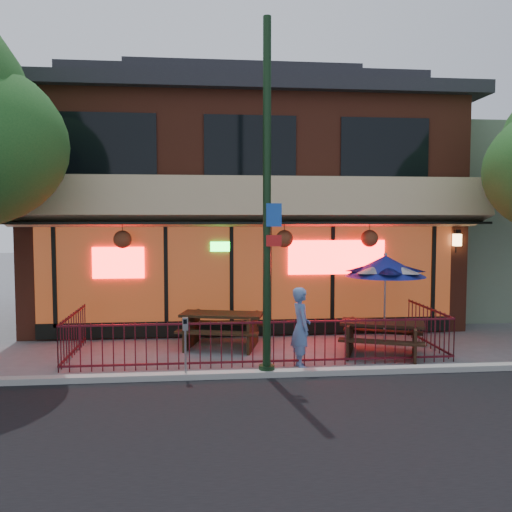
{
  "coord_description": "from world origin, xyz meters",
  "views": [
    {
      "loc": [
        -1.29,
        -10.97,
        3.14
      ],
      "look_at": [
        0.03,
        2.0,
        2.23
      ],
      "focal_mm": 38.0,
      "sensor_mm": 36.0,
      "label": 1
    }
  ],
  "objects_px": {
    "street_light": "(267,218)",
    "picnic_table_right": "(382,334)",
    "pedestrian": "(301,327)",
    "patio_umbrella": "(385,266)",
    "picnic_table_left": "(222,325)",
    "parking_meter_near": "(185,337)"
  },
  "relations": [
    {
      "from": "parking_meter_near",
      "to": "street_light",
      "type": "bearing_deg",
      "value": 2.75
    },
    {
      "from": "picnic_table_right",
      "to": "patio_umbrella",
      "type": "relative_size",
      "value": 0.97
    },
    {
      "from": "pedestrian",
      "to": "patio_umbrella",
      "type": "bearing_deg",
      "value": -55.86
    },
    {
      "from": "street_light",
      "to": "parking_meter_near",
      "type": "xyz_separation_m",
      "value": [
        -1.61,
        -0.08,
        -2.33
      ]
    },
    {
      "from": "pedestrian",
      "to": "parking_meter_near",
      "type": "relative_size",
      "value": 1.4
    },
    {
      "from": "street_light",
      "to": "picnic_table_right",
      "type": "bearing_deg",
      "value": 23.81
    },
    {
      "from": "picnic_table_left",
      "to": "parking_meter_near",
      "type": "bearing_deg",
      "value": -107.7
    },
    {
      "from": "picnic_table_right",
      "to": "patio_umbrella",
      "type": "distance_m",
      "value": 1.99
    },
    {
      "from": "picnic_table_right",
      "to": "pedestrian",
      "type": "height_order",
      "value": "pedestrian"
    },
    {
      "from": "street_light",
      "to": "pedestrian",
      "type": "xyz_separation_m",
      "value": [
        0.78,
        0.5,
        -2.3
      ]
    },
    {
      "from": "parking_meter_near",
      "to": "picnic_table_left",
      "type": "bearing_deg",
      "value": 72.3
    },
    {
      "from": "pedestrian",
      "to": "picnic_table_right",
      "type": "bearing_deg",
      "value": -74.68
    },
    {
      "from": "street_light",
      "to": "picnic_table_right",
      "type": "relative_size",
      "value": 3.15
    },
    {
      "from": "picnic_table_right",
      "to": "picnic_table_left",
      "type": "bearing_deg",
      "value": 161.19
    },
    {
      "from": "picnic_table_left",
      "to": "pedestrian",
      "type": "xyz_separation_m",
      "value": [
        1.58,
        -1.95,
        0.3
      ]
    },
    {
      "from": "street_light",
      "to": "pedestrian",
      "type": "distance_m",
      "value": 2.48
    },
    {
      "from": "street_light",
      "to": "patio_umbrella",
      "type": "bearing_deg",
      "value": 37.4
    },
    {
      "from": "picnic_table_left",
      "to": "patio_umbrella",
      "type": "relative_size",
      "value": 1.0
    },
    {
      "from": "picnic_table_right",
      "to": "patio_umbrella",
      "type": "xyz_separation_m",
      "value": [
        0.5,
        1.28,
        1.43
      ]
    },
    {
      "from": "street_light",
      "to": "picnic_table_left",
      "type": "xyz_separation_m",
      "value": [
        -0.8,
        2.45,
        -2.6
      ]
    },
    {
      "from": "street_light",
      "to": "picnic_table_right",
      "type": "distance_m",
      "value": 4.03
    },
    {
      "from": "pedestrian",
      "to": "picnic_table_left",
      "type": "bearing_deg",
      "value": 34.46
    }
  ]
}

